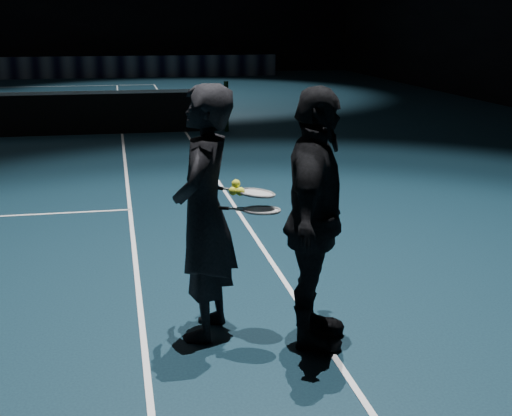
{
  "coord_description": "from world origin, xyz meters",
  "views": [
    {
      "loc": [
        3.98,
        -15.58,
        2.44
      ],
      "look_at": [
        4.99,
        -10.5,
        1.05
      ],
      "focal_mm": 50.0,
      "sensor_mm": 36.0,
      "label": 1
    }
  ],
  "objects_px": {
    "player_b": "(315,220)",
    "racket_upper": "(256,193)",
    "racket_lower": "(262,210)",
    "tennis_balls": "(237,189)",
    "player_a": "(204,214)"
  },
  "relations": [
    {
      "from": "player_b",
      "to": "racket_upper",
      "type": "height_order",
      "value": "player_b"
    },
    {
      "from": "racket_lower",
      "to": "tennis_balls",
      "type": "height_order",
      "value": "tennis_balls"
    },
    {
      "from": "player_a",
      "to": "player_b",
      "type": "bearing_deg",
      "value": 89.57
    },
    {
      "from": "player_b",
      "to": "racket_upper",
      "type": "xyz_separation_m",
      "value": [
        -0.4,
        0.21,
        0.17
      ]
    },
    {
      "from": "player_a",
      "to": "player_b",
      "type": "relative_size",
      "value": 1.0
    },
    {
      "from": "player_b",
      "to": "tennis_balls",
      "type": "bearing_deg",
      "value": 88.4
    },
    {
      "from": "player_b",
      "to": "tennis_balls",
      "type": "distance_m",
      "value": 0.63
    },
    {
      "from": "player_a",
      "to": "racket_upper",
      "type": "height_order",
      "value": "player_a"
    },
    {
      "from": "player_a",
      "to": "player_b",
      "type": "xyz_separation_m",
      "value": [
        0.79,
        -0.33,
        0.0
      ]
    },
    {
      "from": "tennis_balls",
      "to": "racket_upper",
      "type": "bearing_deg",
      "value": -8.94
    },
    {
      "from": "player_a",
      "to": "racket_lower",
      "type": "height_order",
      "value": "player_a"
    },
    {
      "from": "player_a",
      "to": "tennis_balls",
      "type": "relative_size",
      "value": 16.48
    },
    {
      "from": "player_a",
      "to": "racket_upper",
      "type": "bearing_deg",
      "value": 95.28
    },
    {
      "from": "racket_lower",
      "to": "racket_upper",
      "type": "height_order",
      "value": "racket_upper"
    },
    {
      "from": "player_a",
      "to": "racket_upper",
      "type": "distance_m",
      "value": 0.44
    }
  ]
}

